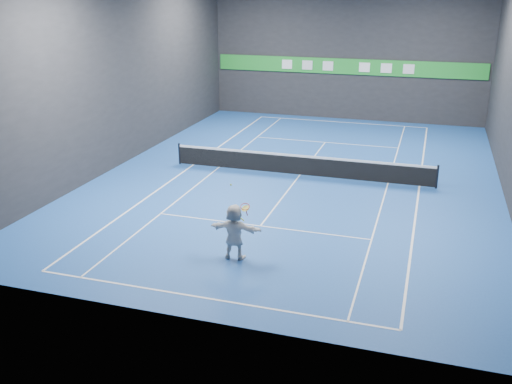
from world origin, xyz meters
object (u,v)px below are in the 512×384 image
(tennis_net, at_px, (300,164))
(tennis_racket, at_px, (245,209))
(player, at_px, (234,232))
(tennis_ball, at_px, (231,185))

(tennis_net, height_order, tennis_racket, tennis_racket)
(tennis_net, bearing_deg, player, -90.20)
(player, xyz_separation_m, tennis_ball, (-0.09, -0.03, 1.61))
(player, bearing_deg, tennis_racket, -174.38)
(player, distance_m, tennis_ball, 1.61)
(tennis_racket, bearing_deg, tennis_net, 91.98)
(player, relative_size, tennis_net, 0.15)
(tennis_ball, xyz_separation_m, tennis_net, (0.12, 9.22, -2.01))
(tennis_ball, bearing_deg, player, 21.77)
(tennis_ball, relative_size, tennis_net, 0.01)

